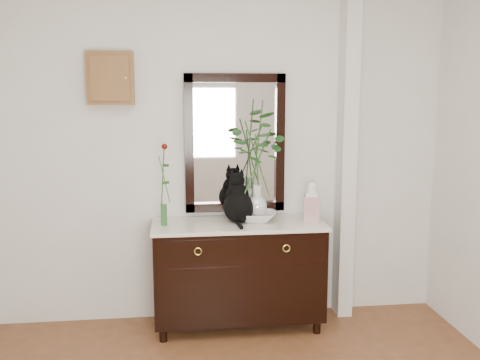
{
  "coord_description": "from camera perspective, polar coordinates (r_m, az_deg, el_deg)",
  "views": [
    {
      "loc": [
        -0.37,
        -2.26,
        1.85
      ],
      "look_at": [
        0.1,
        1.63,
        1.2
      ],
      "focal_mm": 40.0,
      "sensor_mm": 36.0,
      "label": 1
    }
  ],
  "objects": [
    {
      "name": "cat",
      "position": [
        4.13,
        -0.16,
        -1.85
      ],
      "size": [
        0.29,
        0.35,
        0.38
      ],
      "primitive_type": null,
      "rotation": [
        0.0,
        0.0,
        0.05
      ],
      "color": "black",
      "rests_on": "sideboard"
    },
    {
      "name": "key_cabinet",
      "position": [
        4.23,
        -13.65,
        10.52
      ],
      "size": [
        0.35,
        0.1,
        0.4
      ],
      "primitive_type": "cube",
      "color": "brown",
      "rests_on": "wall_back"
    },
    {
      "name": "lotus_bowl",
      "position": [
        4.17,
        1.82,
        -3.92
      ],
      "size": [
        0.36,
        0.36,
        0.07
      ],
      "primitive_type": "imported",
      "rotation": [
        0.0,
        0.0,
        -0.23
      ],
      "color": "silver",
      "rests_on": "sideboard"
    },
    {
      "name": "wall_mirror",
      "position": [
        4.27,
        -0.54,
        3.91
      ],
      "size": [
        0.8,
        0.06,
        1.1
      ],
      "color": "black",
      "rests_on": "wall_back"
    },
    {
      "name": "ginger_jar",
      "position": [
        4.19,
        7.63,
        -2.23
      ],
      "size": [
        0.14,
        0.14,
        0.32
      ],
      "primitive_type": null,
      "rotation": [
        0.0,
        0.0,
        -0.19
      ],
      "color": "white",
      "rests_on": "sideboard"
    },
    {
      "name": "pilaster",
      "position": [
        4.41,
        11.28,
        2.72
      ],
      "size": [
        0.12,
        0.2,
        2.7
      ],
      "primitive_type": "cube",
      "color": "silver",
      "rests_on": "ground"
    },
    {
      "name": "sideboard",
      "position": [
        4.24,
        -0.16,
        -9.49
      ],
      "size": [
        1.33,
        0.52,
        0.82
      ],
      "color": "black",
      "rests_on": "ground"
    },
    {
      "name": "bud_vase_rose",
      "position": [
        4.03,
        -8.21,
        -0.44
      ],
      "size": [
        0.08,
        0.08,
        0.63
      ],
      "primitive_type": null,
      "rotation": [
        0.0,
        0.0,
        0.07
      ],
      "color": "#2D6B2B",
      "rests_on": "sideboard"
    },
    {
      "name": "vase_branches",
      "position": [
        4.09,
        1.85,
        2.19
      ],
      "size": [
        0.48,
        0.48,
        0.93
      ],
      "primitive_type": null,
      "rotation": [
        0.0,
        0.0,
        -0.09
      ],
      "color": "silver",
      "rests_on": "lotus_bowl"
    },
    {
      "name": "wall_back",
      "position": [
        4.28,
        -1.89,
        2.71
      ],
      "size": [
        3.6,
        0.04,
        2.7
      ],
      "primitive_type": "cube",
      "color": "silver",
      "rests_on": "ground"
    }
  ]
}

